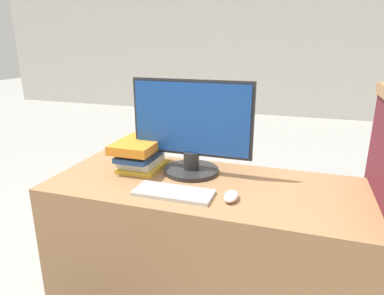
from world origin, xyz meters
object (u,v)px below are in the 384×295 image
at_px(monitor, 191,129).
at_px(book_stack, 141,153).
at_px(keyboard, 174,193).
at_px(mouse, 231,196).

height_order(monitor, book_stack, monitor).
bearing_deg(keyboard, monitor, 91.80).
bearing_deg(keyboard, book_stack, 137.80).
relative_size(monitor, book_stack, 1.93).
xyz_separation_m(mouse, book_stack, (-0.50, 0.22, 0.06)).
distance_m(monitor, book_stack, 0.29).
relative_size(monitor, keyboard, 1.76).
xyz_separation_m(keyboard, mouse, (0.23, 0.02, 0.01)).
bearing_deg(monitor, mouse, -44.42).
relative_size(mouse, book_stack, 0.34).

